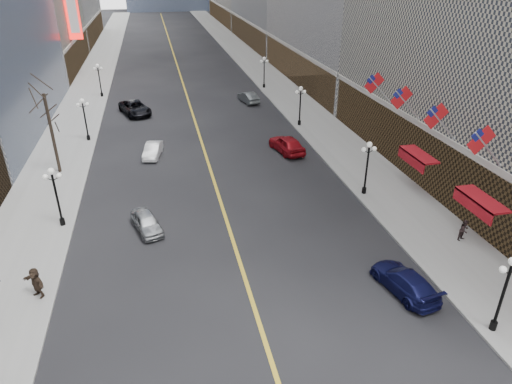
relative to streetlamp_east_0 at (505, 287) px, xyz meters
name	(u,v)px	position (x,y,z in m)	size (l,w,h in m)	color
sidewalk_east	(272,81)	(2.20, 56.00, -2.83)	(6.00, 230.00, 0.15)	gray
sidewalk_west	(89,91)	(-25.80, 56.00, -2.83)	(6.00, 230.00, 0.15)	gray
lane_line	(179,72)	(-11.80, 66.00, -2.89)	(0.25, 200.00, 0.02)	gold
streetlamp_east_0	(505,287)	(0.00, 0.00, 0.00)	(1.26, 0.44, 4.52)	black
streetlamp_east_1	(367,162)	(0.00, 16.00, 0.00)	(1.26, 0.44, 4.52)	black
streetlamp_east_2	(300,102)	(0.00, 34.00, 0.00)	(1.26, 0.44, 4.52)	black
streetlamp_east_3	(264,69)	(0.00, 52.00, 0.00)	(1.26, 0.44, 4.52)	black
streetlamp_west_1	(56,191)	(-23.60, 16.00, 0.00)	(1.26, 0.44, 4.52)	black
streetlamp_west_2	(84,115)	(-23.60, 34.00, 0.00)	(1.26, 0.44, 4.52)	black
streetlamp_west_3	(99,77)	(-23.60, 52.00, 0.00)	(1.26, 0.44, 4.52)	black
flag_2	(483,143)	(3.51, 8.00, 4.39)	(2.87, 0.12, 2.87)	#B2B2B7
flag_3	(438,118)	(3.51, 13.00, 4.39)	(2.87, 0.12, 2.87)	#B2B2B7
flag_4	(403,100)	(3.51, 18.00, 4.39)	(2.87, 0.12, 2.87)	#B2B2B7
flag_5	(376,85)	(3.51, 23.00, 4.39)	(2.87, 0.12, 2.87)	#B2B2B7
awning_b	(479,201)	(4.30, 8.00, 0.18)	(1.40, 4.00, 0.93)	maroon
awning_c	(417,156)	(4.30, 16.00, 0.18)	(1.40, 4.00, 0.93)	maroon
tree_west_far	(46,106)	(-25.30, 26.00, 3.34)	(3.60, 3.60, 7.92)	#2D231C
car_nb_near	(147,222)	(-17.58, 14.13, -2.23)	(1.59, 3.96, 1.35)	#94979B
car_nb_mid	(153,150)	(-16.91, 28.17, -2.25)	(1.39, 3.99, 1.31)	silver
car_nb_far	(135,108)	(-18.82, 42.73, -2.07)	(2.76, 5.99, 1.66)	black
car_sb_near	(405,281)	(-2.92, 3.99, -2.20)	(1.96, 4.81, 1.40)	#121443
car_sb_mid	(287,144)	(-3.68, 26.48, -2.04)	(2.03, 5.06, 1.72)	maroon
car_sb_far	(248,97)	(-3.86, 44.94, -2.18)	(1.53, 4.39, 1.45)	#515659
ped_east_walk	(464,230)	(3.65, 7.95, -1.98)	(0.75, 0.41, 1.54)	black
ped_west_far	(36,282)	(-23.71, 7.94, -1.81)	(1.74, 0.50, 1.88)	#31251B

